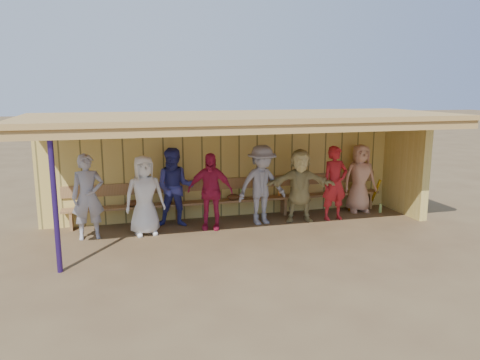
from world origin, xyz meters
name	(u,v)px	position (x,y,z in m)	size (l,w,h in m)	color
ground	(244,231)	(0.00, 0.00, 0.00)	(90.00, 90.00, 0.00)	brown
player_a	(88,197)	(-3.18, 0.34, 0.87)	(0.64, 0.42, 1.75)	#9D9AA3
player_b	(145,195)	(-2.06, 0.31, 0.84)	(0.82, 0.53, 1.68)	white
player_c	(175,188)	(-1.38, 0.73, 0.88)	(0.85, 0.66, 1.76)	#34388F
player_d	(210,191)	(-0.67, 0.36, 0.84)	(0.98, 0.41, 1.67)	#BE1E46
player_e	(262,185)	(0.53, 0.43, 0.89)	(1.16, 0.66, 1.79)	gray
player_f	(300,185)	(1.44, 0.42, 0.84)	(1.55, 0.49, 1.68)	tan
player_g	(335,183)	(2.27, 0.32, 0.86)	(0.63, 0.41, 1.72)	#B01C20
player_h	(360,178)	(3.18, 0.81, 0.84)	(0.82, 0.53, 1.68)	tan
dugout_structure	(253,148)	(0.39, 0.69, 1.69)	(8.80, 3.20, 2.50)	#DCBE5E
bench	(232,196)	(0.00, 1.12, 0.53)	(7.60, 0.34, 0.93)	#A07344
dugout_equipment	(205,200)	(-0.67, 0.99, 0.49)	(6.17, 0.62, 0.80)	yellow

